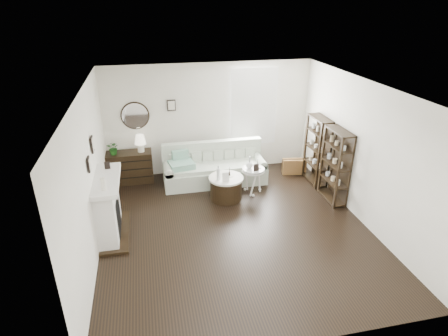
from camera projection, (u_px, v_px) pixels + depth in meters
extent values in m
plane|color=black|center=(235.00, 228.00, 7.23)|extent=(5.50, 5.50, 0.00)
plane|color=white|center=(237.00, 89.00, 6.10)|extent=(5.50, 5.50, 0.00)
plane|color=silver|center=(209.00, 119.00, 9.11)|extent=(5.00, 0.00, 5.00)
plane|color=silver|center=(294.00, 261.00, 4.22)|extent=(5.00, 0.00, 5.00)
plane|color=silver|center=(90.00, 177.00, 6.19)|extent=(0.00, 5.50, 5.50)
plane|color=silver|center=(363.00, 153.00, 7.14)|extent=(0.00, 5.50, 5.50)
cube|color=white|center=(253.00, 107.00, 9.19)|extent=(1.00, 0.02, 1.80)
cube|color=white|center=(254.00, 107.00, 9.14)|extent=(1.15, 0.02, 1.90)
cylinder|color=silver|center=(135.00, 116.00, 8.66)|extent=(0.60, 0.03, 0.60)
cube|color=black|center=(171.00, 105.00, 8.74)|extent=(0.20, 0.03, 0.26)
cube|color=white|center=(108.00, 208.00, 6.82)|extent=(0.34, 1.20, 1.10)
cube|color=black|center=(110.00, 215.00, 6.89)|extent=(0.30, 0.65, 0.70)
cube|color=white|center=(106.00, 180.00, 6.59)|extent=(0.44, 1.35, 0.08)
cube|color=black|center=(116.00, 232.00, 7.06)|extent=(0.50, 1.40, 0.05)
cylinder|color=silver|center=(103.00, 184.00, 6.13)|extent=(0.08, 0.08, 0.22)
cube|color=black|center=(107.00, 165.00, 6.90)|extent=(0.10, 0.03, 0.14)
cube|color=black|center=(89.00, 164.00, 6.04)|extent=(0.03, 0.18, 0.24)
cube|color=black|center=(92.00, 144.00, 6.58)|extent=(0.03, 0.22, 0.28)
cube|color=black|center=(317.00, 150.00, 8.71)|extent=(0.30, 0.80, 1.60)
cylinder|color=#C8B189|center=(320.00, 166.00, 8.60)|extent=(0.08, 0.08, 0.11)
cylinder|color=#C8B189|center=(315.00, 162.00, 8.83)|extent=(0.08, 0.08, 0.11)
cylinder|color=#C8B189|center=(311.00, 157.00, 9.05)|extent=(0.08, 0.08, 0.11)
cylinder|color=#C8B189|center=(322.00, 150.00, 8.44)|extent=(0.08, 0.08, 0.11)
cylinder|color=#C8B189|center=(317.00, 146.00, 8.66)|extent=(0.08, 0.08, 0.11)
cylinder|color=#C8B189|center=(312.00, 142.00, 8.88)|extent=(0.08, 0.08, 0.11)
cylinder|color=#C8B189|center=(324.00, 133.00, 8.27)|extent=(0.08, 0.08, 0.11)
cylinder|color=#C8B189|center=(319.00, 129.00, 8.49)|extent=(0.08, 0.08, 0.11)
cylinder|color=#C8B189|center=(314.00, 126.00, 8.71)|extent=(0.08, 0.08, 0.11)
cube|color=black|center=(335.00, 166.00, 7.91)|extent=(0.30, 0.80, 1.60)
cylinder|color=#C8B189|center=(338.00, 183.00, 7.80)|extent=(0.08, 0.08, 0.11)
cylinder|color=#C8B189|center=(333.00, 178.00, 8.03)|extent=(0.08, 0.08, 0.11)
cylinder|color=#C8B189|center=(328.00, 173.00, 8.25)|extent=(0.08, 0.08, 0.11)
cylinder|color=#C8B189|center=(341.00, 166.00, 7.64)|extent=(0.08, 0.08, 0.11)
cylinder|color=#C8B189|center=(335.00, 161.00, 7.86)|extent=(0.08, 0.08, 0.11)
cylinder|color=#C8B189|center=(330.00, 156.00, 8.08)|extent=(0.08, 0.08, 0.11)
cylinder|color=#C8B189|center=(344.00, 148.00, 7.47)|extent=(0.08, 0.08, 0.11)
cylinder|color=#C8B189|center=(338.00, 143.00, 7.69)|extent=(0.08, 0.08, 0.11)
cylinder|color=#C8B189|center=(332.00, 139.00, 7.91)|extent=(0.08, 0.08, 0.11)
cube|color=#AAB6A2|center=(215.00, 175.00, 8.92)|extent=(2.40, 0.83, 0.39)
cube|color=#AAB6A2|center=(215.00, 166.00, 8.79)|extent=(2.08, 0.67, 0.09)
cube|color=#AAB6A2|center=(212.00, 155.00, 9.05)|extent=(2.40, 0.18, 0.74)
cube|color=#AAB6A2|center=(169.00, 177.00, 8.69)|extent=(0.20, 0.79, 0.48)
cube|color=#AAB6A2|center=(259.00, 169.00, 9.11)|extent=(0.20, 0.79, 0.48)
cube|color=#299766|center=(181.00, 165.00, 8.58)|extent=(0.62, 0.54, 0.14)
cube|color=brown|center=(294.00, 166.00, 9.36)|extent=(0.61, 0.29, 0.39)
cube|color=black|center=(129.00, 167.00, 8.88)|extent=(1.12, 0.47, 0.75)
cube|color=black|center=(129.00, 178.00, 8.74)|extent=(1.08, 0.01, 0.02)
cube|color=black|center=(128.00, 170.00, 8.65)|extent=(1.08, 0.01, 0.02)
cube|color=black|center=(127.00, 162.00, 8.56)|extent=(1.08, 0.01, 0.01)
imported|color=#1B5017|center=(114.00, 148.00, 8.56)|extent=(0.35, 0.32, 0.31)
cylinder|color=black|center=(226.00, 189.00, 8.18)|extent=(0.69, 0.69, 0.48)
cylinder|color=silver|center=(226.00, 178.00, 8.07)|extent=(0.75, 0.75, 0.04)
cylinder|color=white|center=(253.00, 169.00, 8.27)|extent=(0.49, 0.49, 0.03)
cylinder|color=white|center=(253.00, 171.00, 8.29)|extent=(0.50, 0.50, 0.02)
cylinder|color=white|center=(253.00, 181.00, 8.40)|extent=(0.04, 0.04, 0.57)
cylinder|color=silver|center=(218.00, 173.00, 7.88)|extent=(0.08, 0.08, 0.33)
cube|color=silver|center=(226.00, 177.00, 7.84)|extent=(0.15, 0.08, 0.19)
cube|color=black|center=(256.00, 167.00, 8.12)|extent=(0.12, 0.05, 0.16)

